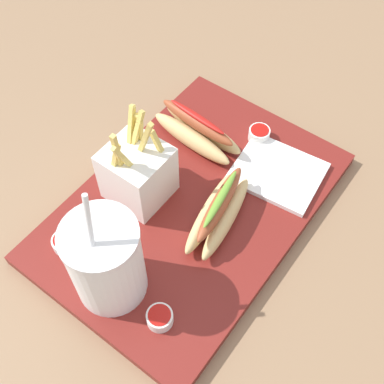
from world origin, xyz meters
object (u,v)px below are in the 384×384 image
soda_cup (106,261)px  ketchup_cup_1 (65,242)px  ketchup_cup_3 (160,317)px  fries_basket (138,172)px  hot_dog_1 (197,131)px  hot_dog_2 (218,213)px  napkin_stack (278,172)px  ketchup_cup_2 (259,134)px

soda_cup → ketchup_cup_1: (-0.01, -0.10, -0.06)m
soda_cup → ketchup_cup_3: (0.00, 0.09, -0.06)m
fries_basket → hot_dog_1: bearing=176.8°
hot_dog_2 → ketchup_cup_1: (0.17, -0.16, -0.01)m
fries_basket → ketchup_cup_3: 0.22m
fries_basket → ketchup_cup_3: size_ratio=4.64×
soda_cup → ketchup_cup_3: soda_cup is taller
ketchup_cup_3 → napkin_stack: 0.31m
fries_basket → ketchup_cup_3: (0.15, 0.16, -0.04)m
fries_basket → ketchup_cup_2: fries_basket is taller
hot_dog_2 → ketchup_cup_2: bearing=-167.8°
hot_dog_1 → ketchup_cup_2: 0.11m
hot_dog_2 → soda_cup: bearing=-18.4°
hot_dog_1 → fries_basket: bearing=-3.2°
ketchup_cup_1 → napkin_stack: ketchup_cup_1 is taller
hot_dog_1 → ketchup_cup_3: bearing=27.7°
ketchup_cup_3 → napkin_stack: (-0.31, -0.00, -0.01)m
soda_cup → fries_basket: soda_cup is taller
soda_cup → ketchup_cup_2: size_ratio=5.99×
ketchup_cup_3 → soda_cup: bearing=-90.8°
ketchup_cup_2 → napkin_stack: size_ratio=0.26×
fries_basket → ketchup_cup_2: (-0.21, 0.09, -0.04)m
ketchup_cup_1 → ketchup_cup_2: ketchup_cup_2 is taller
ketchup_cup_1 → ketchup_cup_3: 0.18m
hot_dog_1 → ketchup_cup_1: bearing=-6.5°
hot_dog_1 → ketchup_cup_3: size_ratio=4.64×
ketchup_cup_2 → ketchup_cup_3: size_ratio=1.00×
ketchup_cup_1 → ketchup_cup_2: 0.37m
hot_dog_1 → ketchup_cup_2: bearing=128.3°
ketchup_cup_1 → ketchup_cup_2: (-0.35, 0.12, 0.00)m
soda_cup → hot_dog_1: soda_cup is taller
ketchup_cup_1 → ketchup_cup_2: size_ratio=1.07×
hot_dog_2 → napkin_stack: bearing=168.7°
hot_dog_2 → ketchup_cup_2: hot_dog_2 is taller
soda_cup → ketchup_cup_3: bearing=89.2°
hot_dog_1 → ketchup_cup_2: hot_dog_1 is taller
ketchup_cup_1 → ketchup_cup_3: (0.01, 0.18, 0.00)m
napkin_stack → hot_dog_1: bearing=-82.5°
hot_dog_2 → ketchup_cup_1: hot_dog_2 is taller
hot_dog_1 → ketchup_cup_1: (0.28, -0.03, -0.01)m
fries_basket → ketchup_cup_2: bearing=156.2°
fries_basket → napkin_stack: bearing=135.6°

